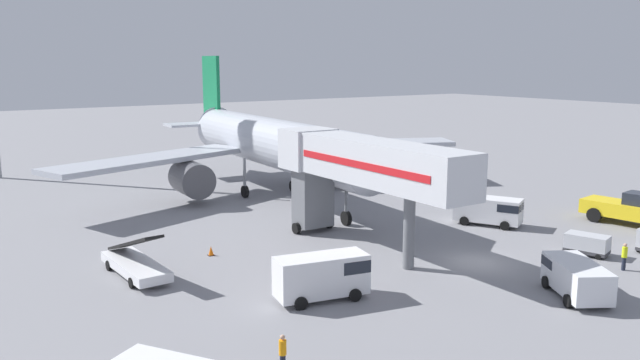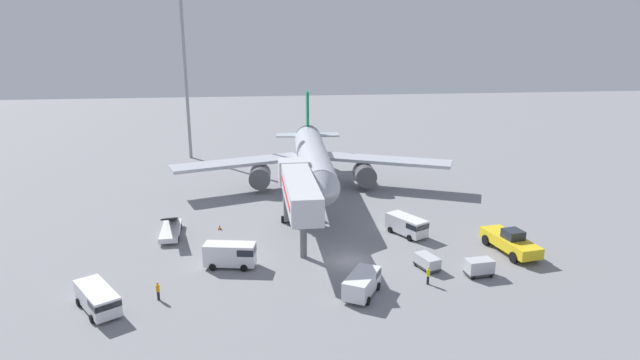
# 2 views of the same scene
# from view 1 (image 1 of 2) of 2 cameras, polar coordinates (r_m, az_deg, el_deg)

# --- Properties ---
(ground_plane) EXTENTS (300.00, 300.00, 0.00)m
(ground_plane) POSITION_cam_1_polar(r_m,az_deg,el_deg) (41.24, 13.80, -7.07)
(ground_plane) COLOR gray
(airplane_at_gate) EXTENTS (40.26, 38.18, 12.75)m
(airplane_at_gate) POSITION_cam_1_polar(r_m,az_deg,el_deg) (58.84, -4.35, 3.15)
(airplane_at_gate) COLOR #B7BCC6
(airplane_at_gate) RESTS_ON ground
(jet_bridge) EXTENTS (3.45, 16.87, 7.43)m
(jet_bridge) POSITION_cam_1_polar(r_m,az_deg,el_deg) (41.85, 3.32, 1.30)
(jet_bridge) COLOR silver
(jet_bridge) RESTS_ON ground
(pushback_tug) EXTENTS (3.58, 7.52, 2.53)m
(pushback_tug) POSITION_cam_1_polar(r_m,az_deg,el_deg) (54.04, 25.94, -2.40)
(pushback_tug) COLOR yellow
(pushback_tug) RESTS_ON ground
(belt_loader_truck) EXTENTS (2.27, 6.40, 3.08)m
(belt_loader_truck) POSITION_cam_1_polar(r_m,az_deg,el_deg) (38.92, -16.00, -7.07)
(belt_loader_truck) COLOR white
(belt_loader_truck) RESTS_ON ground
(service_van_far_left) EXTENTS (4.07, 4.93, 1.87)m
(service_van_far_left) POSITION_cam_1_polar(r_m,az_deg,el_deg) (36.75, 21.65, -7.93)
(service_van_far_left) COLOR white
(service_van_far_left) RESTS_ON ground
(service_van_far_right) EXTENTS (4.02, 5.23, 2.10)m
(service_van_far_right) POSITION_cam_1_polar(r_m,az_deg,el_deg) (50.26, 14.79, -2.53)
(service_van_far_right) COLOR white
(service_van_far_right) RESTS_ON ground
(service_van_mid_left) EXTENTS (5.08, 2.72, 2.36)m
(service_van_mid_left) POSITION_cam_1_polar(r_m,az_deg,el_deg) (33.72, 0.36, -8.35)
(service_van_mid_left) COLOR white
(service_van_mid_left) RESTS_ON ground
(baggage_cart_rear_right) EXTENTS (2.08, 2.87, 1.33)m
(baggage_cart_rear_right) POSITION_cam_1_polar(r_m,az_deg,el_deg) (44.73, 22.52, -5.20)
(baggage_cart_rear_right) COLOR #38383D
(baggage_cart_rear_right) RESTS_ON ground
(ground_crew_worker_foreground) EXTENTS (0.34, 0.34, 1.61)m
(ground_crew_worker_foreground) POSITION_cam_1_polar(r_m,az_deg,el_deg) (26.45, -3.32, -14.99)
(ground_crew_worker_foreground) COLOR #1E2333
(ground_crew_worker_foreground) RESTS_ON ground
(ground_crew_worker_midground) EXTENTS (0.43, 0.43, 1.66)m
(ground_crew_worker_midground) POSITION_cam_1_polar(r_m,az_deg,el_deg) (42.35, 25.30, -6.09)
(ground_crew_worker_midground) COLOR #1E2333
(ground_crew_worker_midground) RESTS_ON ground
(safety_cone_alpha) EXTENTS (0.40, 0.40, 0.61)m
(safety_cone_alpha) POSITION_cam_1_polar(r_m,az_deg,el_deg) (41.92, -9.61, -6.19)
(safety_cone_alpha) COLOR black
(safety_cone_alpha) RESTS_ON ground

